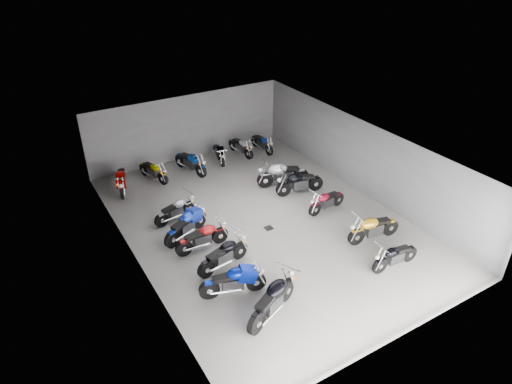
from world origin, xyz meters
TOP-DOWN VIEW (x-y plane):
  - ground at (0.00, 0.00)m, footprint 14.00×14.00m
  - wall_back at (0.00, 7.00)m, footprint 10.00×0.10m
  - wall_left at (-5.00, 0.00)m, footprint 0.10×14.00m
  - wall_right at (5.00, 0.00)m, footprint 0.10×14.00m
  - ceiling at (0.00, 0.00)m, footprint 10.00×14.00m
  - drain_grate at (0.00, -0.50)m, footprint 0.32×0.32m
  - motorcycle_left_a at (-2.34, -4.40)m, footprint 2.21×1.12m
  - motorcycle_left_b at (-2.91, -3.02)m, footprint 2.11×0.74m
  - motorcycle_left_c at (-2.56, -1.67)m, footprint 2.09×0.62m
  - motorcycle_left_d at (-2.72, -0.37)m, footprint 2.07×0.42m
  - motorcycle_left_e at (-2.92, 0.63)m, footprint 2.05×1.05m
  - motorcycle_left_f at (-2.82, 1.89)m, footprint 1.88×0.56m
  - motorcycle_right_a at (2.41, -4.66)m, footprint 1.92×0.39m
  - motorcycle_right_b at (2.89, -3.10)m, footprint 2.18×0.50m
  - motorcycle_right_d at (2.69, -0.61)m, footprint 1.91×0.43m
  - motorcycle_right_e at (2.57, 1.11)m, footprint 2.20×0.61m
  - motorcycle_right_f at (2.34, 2.07)m, footprint 2.33×0.87m
  - motorcycle_back_a at (-3.95, 5.31)m, footprint 0.78×2.10m
  - motorcycle_back_b at (-2.41, 5.53)m, footprint 0.73×1.93m
  - motorcycle_back_c at (-0.63, 5.38)m, footprint 0.71×2.17m
  - motorcycle_back_d at (1.03, 5.74)m, footprint 0.55×1.85m
  - motorcycle_back_e at (2.35, 5.85)m, footprint 0.44×1.95m
  - motorcycle_back_f at (3.52, 5.68)m, footprint 0.38×1.90m

SIDE VIEW (x-z plane):
  - ground at x=0.00m, z-range 0.00..0.00m
  - drain_grate at x=0.00m, z-range 0.00..0.01m
  - motorcycle_back_d at x=1.03m, z-range 0.04..0.86m
  - motorcycle_left_f at x=-2.82m, z-range 0.04..0.87m
  - motorcycle_back_f at x=3.52m, z-range 0.04..0.88m
  - motorcycle_right_d at x=2.69m, z-range 0.04..0.88m
  - motorcycle_right_a at x=2.41m, z-range 0.04..0.88m
  - motorcycle_back_e at x=2.35m, z-range 0.04..0.90m
  - motorcycle_back_b at x=-2.41m, z-range 0.04..0.91m
  - motorcycle_left_d at x=-2.72m, z-range 0.04..0.95m
  - motorcycle_left_c at x=-2.56m, z-range 0.04..0.97m
  - motorcycle_left_b at x=-2.91m, z-range 0.04..0.99m
  - motorcycle_back_a at x=-3.95m, z-range 0.04..0.99m
  - motorcycle_right_b at x=2.89m, z-range 0.04..1.00m
  - motorcycle_left_e at x=-2.92m, z-range 0.04..1.01m
  - motorcycle_back_c at x=-0.63m, z-range 0.04..1.02m
  - motorcycle_right_e at x=2.57m, z-range 0.04..1.02m
  - motorcycle_left_a at x=-2.34m, z-range 0.05..1.09m
  - motorcycle_right_f at x=2.34m, z-range 0.05..1.10m
  - wall_back at x=0.00m, z-range 0.00..3.20m
  - wall_left at x=-5.00m, z-range 0.00..3.20m
  - wall_right at x=5.00m, z-range 0.00..3.20m
  - ceiling at x=0.00m, z-range 3.20..3.24m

